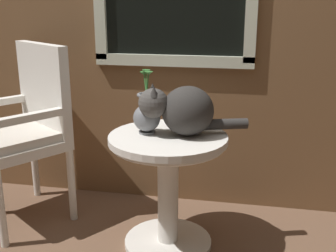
% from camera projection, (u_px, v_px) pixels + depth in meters
% --- Properties ---
extents(wicker_side_table, '(0.61, 0.61, 0.63)m').
position_uv_depth(wicker_side_table, '(168.00, 171.00, 2.22)').
color(wicker_side_table, silver).
rests_on(wicker_side_table, ground_plane).
extents(wicker_chair, '(0.69, 0.69, 1.05)m').
position_uv_depth(wicker_chair, '(26.00, 124.00, 2.52)').
color(wicker_chair, silver).
rests_on(wicker_chair, ground_plane).
extents(cat, '(0.55, 0.32, 0.26)m').
position_uv_depth(cat, '(183.00, 110.00, 2.14)').
color(cat, '#33302D').
rests_on(cat, wicker_side_table).
extents(pewter_vase_with_ivy, '(0.14, 0.14, 0.33)m').
position_uv_depth(pewter_vase_with_ivy, '(147.00, 114.00, 2.17)').
color(pewter_vase_with_ivy, slate).
rests_on(pewter_vase_with_ivy, wicker_side_table).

